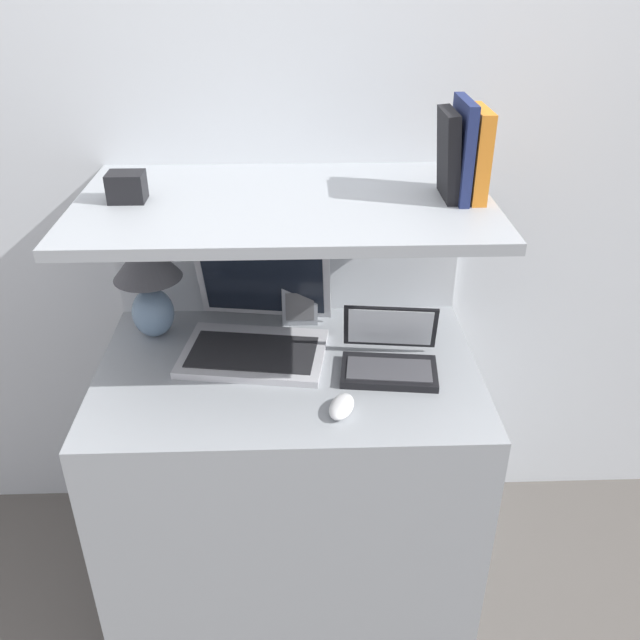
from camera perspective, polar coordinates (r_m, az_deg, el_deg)
The scene contains 13 objects.
wall_back at distance 2.00m, azimuth -2.91°, elevation 12.44°, with size 6.00×0.05×2.40m.
desk at distance 2.06m, azimuth -2.44°, elevation -13.13°, with size 1.02×0.66×0.78m.
back_riser at distance 2.21m, azimuth -2.53°, elevation -2.92°, with size 1.02×0.04×1.20m.
shelf at distance 1.69m, azimuth -3.02°, elevation 9.69°, with size 1.02×0.60×0.03m.
table_lamp at distance 1.94m, azimuth -14.28°, elevation 3.59°, with size 0.19×0.19×0.30m.
laptop_large at distance 1.90m, azimuth -5.34°, elevation -0.71°, with size 0.43×0.40×0.27m.
laptop_small at distance 1.81m, azimuth 5.86°, elevation -3.09°, with size 0.27×0.23×0.16m.
computer_mouse at distance 1.66m, azimuth 1.83°, elevation -7.29°, with size 0.09×0.12×0.03m.
router_box at distance 2.01m, azimuth -1.72°, elevation 1.47°, with size 0.10×0.05×0.13m.
book_orange at distance 1.71m, azimuth 13.06°, elevation 13.47°, with size 0.04×0.16×0.21m.
book_navy at distance 1.70m, azimuth 11.85°, elevation 13.85°, with size 0.02×0.17×0.23m.
book_black at distance 1.69m, azimuth 10.77°, elevation 13.49°, with size 0.05×0.14×0.21m.
shelf_gadget at distance 1.73m, azimuth -15.97°, elevation 10.73°, with size 0.09×0.07×0.07m.
Camera 1 is at (0.03, -1.19, 1.79)m, focal length 38.00 mm.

